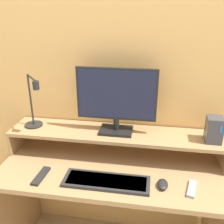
% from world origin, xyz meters
% --- Properties ---
extents(wall_back, '(6.00, 0.05, 2.50)m').
position_xyz_m(wall_back, '(0.00, 0.61, 1.25)').
color(wall_back, '#E5AD60').
rests_on(wall_back, ground_plane).
extents(desk, '(1.35, 0.57, 0.74)m').
position_xyz_m(desk, '(0.00, 0.29, 0.53)').
color(desk, '#A87F51').
rests_on(desk, ground_plane).
extents(monitor_shelf, '(1.35, 0.26, 0.16)m').
position_xyz_m(monitor_shelf, '(0.00, 0.44, 0.88)').
color(monitor_shelf, '#A87F51').
rests_on(monitor_shelf, desk).
extents(monitor, '(0.49, 0.15, 0.41)m').
position_xyz_m(monitor, '(0.01, 0.45, 1.12)').
color(monitor, black).
rests_on(monitor, monitor_shelf).
extents(desk_lamp, '(0.19, 0.21, 0.36)m').
position_xyz_m(desk_lamp, '(-0.52, 0.41, 1.03)').
color(desk_lamp, black).
rests_on(desk_lamp, monitor_shelf).
extents(router_dock, '(0.09, 0.10, 0.16)m').
position_xyz_m(router_dock, '(0.59, 0.42, 0.98)').
color(router_dock, '#3D3D42').
rests_on(router_dock, monitor_shelf).
extents(keyboard, '(0.48, 0.16, 0.02)m').
position_xyz_m(keyboard, '(0.00, 0.14, 0.75)').
color(keyboard, '#282828').
rests_on(keyboard, desk).
extents(mouse, '(0.06, 0.09, 0.03)m').
position_xyz_m(mouse, '(0.31, 0.16, 0.75)').
color(mouse, black).
rests_on(mouse, desk).
extents(remote_control, '(0.05, 0.17, 0.02)m').
position_xyz_m(remote_control, '(-0.38, 0.13, 0.74)').
color(remote_control, black).
rests_on(remote_control, desk).
extents(remote_secondary, '(0.07, 0.15, 0.02)m').
position_xyz_m(remote_secondary, '(0.46, 0.16, 0.74)').
color(remote_secondary, '#99999E').
rests_on(remote_secondary, desk).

